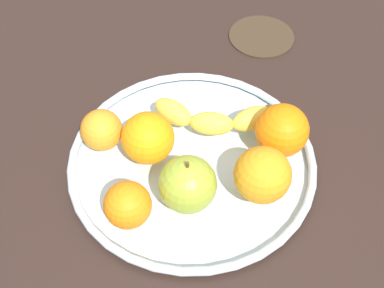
% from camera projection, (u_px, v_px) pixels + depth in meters
% --- Properties ---
extents(ground_plane, '(1.38, 1.38, 0.04)m').
position_uv_depth(ground_plane, '(192.00, 172.00, 0.75)').
color(ground_plane, black).
extents(fruit_bowl, '(0.36, 0.36, 0.02)m').
position_uv_depth(fruit_bowl, '(192.00, 161.00, 0.73)').
color(fruit_bowl, silver).
rests_on(fruit_bowl, ground_plane).
extents(banana, '(0.20, 0.07, 0.03)m').
position_uv_depth(banana, '(215.00, 118.00, 0.75)').
color(banana, yellow).
rests_on(banana, fruit_bowl).
extents(apple, '(0.08, 0.08, 0.08)m').
position_uv_depth(apple, '(190.00, 184.00, 0.65)').
color(apple, '#97AA30').
rests_on(apple, fruit_bowl).
extents(orange_back_right, '(0.08, 0.08, 0.08)m').
position_uv_depth(orange_back_right, '(263.00, 175.00, 0.66)').
color(orange_back_right, orange).
rests_on(orange_back_right, fruit_bowl).
extents(orange_front_left, '(0.07, 0.07, 0.07)m').
position_uv_depth(orange_front_left, '(148.00, 140.00, 0.70)').
color(orange_front_left, orange).
rests_on(orange_front_left, fruit_bowl).
extents(orange_front_right, '(0.06, 0.06, 0.06)m').
position_uv_depth(orange_front_right, '(102.00, 130.00, 0.72)').
color(orange_front_right, orange).
rests_on(orange_front_right, fruit_bowl).
extents(orange_center, '(0.06, 0.06, 0.06)m').
position_uv_depth(orange_center, '(128.00, 205.00, 0.64)').
color(orange_center, orange).
rests_on(orange_center, fruit_bowl).
extents(orange_back_left, '(0.08, 0.08, 0.08)m').
position_uv_depth(orange_back_left, '(282.00, 130.00, 0.71)').
color(orange_back_left, orange).
rests_on(orange_back_left, fruit_bowl).
extents(ambient_coaster, '(0.12, 0.12, 0.01)m').
position_uv_depth(ambient_coaster, '(262.00, 36.00, 0.92)').
color(ambient_coaster, '#3A2B1C').
rests_on(ambient_coaster, ground_plane).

